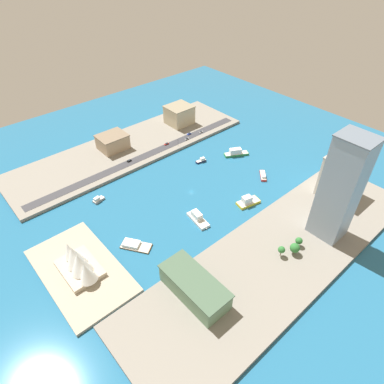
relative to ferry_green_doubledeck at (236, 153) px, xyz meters
name	(u,v)px	position (x,y,z in m)	size (l,w,h in m)	color
ground_plane	(191,192)	(-13.71, 68.96, -2.74)	(440.00, 440.00, 0.00)	#23668E
quay_west	(280,254)	(-104.34, 68.96, -1.39)	(70.00, 240.00, 2.70)	gray
quay_east	(131,147)	(76.92, 68.96, -1.39)	(70.00, 240.00, 2.70)	gray
peninsula_point	(81,271)	(-28.36, 176.11, -1.74)	(77.95, 43.86, 2.00)	#A89E89
road_strip	(145,156)	(52.74, 68.96, 0.04)	(9.05, 228.00, 0.15)	#38383D
ferry_green_doubledeck	(236,153)	(0.00, 0.00, 0.00)	(16.80, 23.77, 7.12)	#2D8C4C
tugboat_red	(263,175)	(-39.71, 7.87, -1.22)	(13.87, 13.76, 4.06)	red
yacht_sleek_gray	(98,199)	(26.45, 132.79, -1.17)	(6.14, 11.08, 4.37)	#999EA3
ferry_white_commuter	(198,218)	(-42.82, 87.97, -0.34)	(22.55, 10.45, 6.94)	silver
ferry_yellow_fast	(248,201)	(-54.90, 45.34, -0.21)	(12.18, 20.88, 7.66)	yellow
patrol_launch_navy	(201,161)	(13.39, 32.87, -1.24)	(5.35, 11.29, 4.12)	#1E284C
barge_flat_brown	(134,245)	(-32.84, 138.26, -1.46)	(22.42, 19.21, 3.21)	brown
hotel_broad_white	(338,175)	(-92.79, -15.16, 17.42)	(19.36, 27.82, 34.86)	silver
tower_tall_glass	(340,189)	(-113.55, 28.77, 38.55)	(22.62, 19.91, 77.12)	#8C9EB2
office_block_beige	(179,115)	(82.27, 2.16, 9.85)	(24.47, 26.46, 19.71)	#C6B793
apartment_midrise_tan	(113,142)	(84.30, 83.64, 7.12)	(22.71, 26.84, 14.26)	tan
terminal_long_green	(195,287)	(-90.14, 133.22, 6.61)	(44.91, 19.65, 13.24)	slate
pickup_red	(166,144)	(55.63, 40.80, 0.87)	(1.78, 5.01, 1.56)	black
sedan_silver	(187,139)	(49.92, 19.19, 0.89)	(2.03, 4.54, 1.61)	black
van_white	(201,132)	(51.12, -1.36, 0.84)	(1.85, 4.36, 1.48)	black
suv_black	(129,161)	(54.68, 84.97, 0.87)	(2.09, 4.41, 1.54)	black
hatchback_blue	(189,134)	(56.05, 10.79, 0.93)	(1.96, 4.60, 1.68)	black
traffic_light_waterfront	(178,142)	(46.68, 33.26, 4.30)	(0.36, 0.36, 6.50)	black
opera_landmark	(78,263)	(-29.52, 176.11, 7.09)	(34.98, 21.75, 17.90)	#BCAD93
park_tree_cluster	(293,247)	(-109.07, 62.91, 5.28)	(10.21, 20.80, 8.56)	brown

